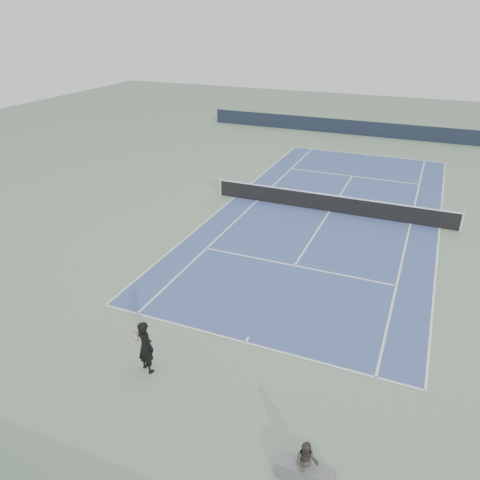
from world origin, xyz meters
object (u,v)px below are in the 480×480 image
at_px(tennis_net, 330,203).
at_px(spectator_bench, 306,467).
at_px(tennis_player, 146,346).
at_px(tennis_ball, 118,378).

distance_m(tennis_net, spectator_bench, 16.17).
xyz_separation_m(tennis_player, spectator_bench, (5.30, -1.71, -0.47)).
height_order(tennis_net, tennis_player, tennis_player).
bearing_deg(tennis_net, spectator_bench, -78.95).
relative_size(tennis_ball, spectator_bench, 0.04).
height_order(tennis_net, spectator_bench, spectator_bench).
relative_size(tennis_player, spectator_bench, 1.25).
distance_m(tennis_net, tennis_ball, 15.11).
bearing_deg(tennis_net, tennis_ball, -100.55).
xyz_separation_m(tennis_net, tennis_player, (-2.20, -14.16, 0.36)).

